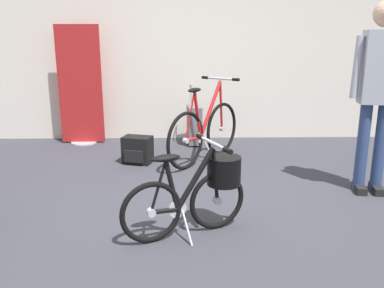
# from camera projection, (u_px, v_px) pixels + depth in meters

# --- Properties ---
(ground_plane) EXTENTS (7.31, 7.31, 0.00)m
(ground_plane) POSITION_uv_depth(u_px,v_px,m) (197.00, 209.00, 3.52)
(ground_plane) COLOR #38383F
(back_wall) EXTENTS (7.31, 0.10, 2.60)m
(back_wall) POSITION_uv_depth(u_px,v_px,m) (191.00, 49.00, 5.76)
(back_wall) COLOR silver
(back_wall) RESTS_ON ground_plane
(floor_banner_stand) EXTENTS (0.60, 0.36, 1.63)m
(floor_banner_stand) POSITION_uv_depth(u_px,v_px,m) (81.00, 92.00, 5.56)
(floor_banner_stand) COLOR #B7B7BC
(floor_banner_stand) RESTS_ON ground_plane
(folding_bike_foreground) EXTENTS (0.94, 0.56, 0.72)m
(folding_bike_foreground) POSITION_uv_depth(u_px,v_px,m) (201.00, 188.00, 3.02)
(folding_bike_foreground) COLOR black
(folding_bike_foreground) RESTS_ON ground_plane
(display_bike_left) EXTENTS (0.90, 1.16, 0.99)m
(display_bike_left) POSITION_uv_depth(u_px,v_px,m) (205.00, 131.00, 4.81)
(display_bike_left) COLOR black
(display_bike_left) RESTS_ON ground_plane
(visitor_near_wall) EXTENTS (0.53, 0.31, 1.78)m
(visitor_near_wall) POSITION_uv_depth(u_px,v_px,m) (379.00, 85.00, 3.70)
(visitor_near_wall) COLOR navy
(visitor_near_wall) RESTS_ON ground_plane
(rolling_suitcase) EXTENTS (0.21, 0.37, 0.83)m
(rolling_suitcase) POSITION_uv_depth(u_px,v_px,m) (194.00, 124.00, 5.61)
(rolling_suitcase) COLOR slate
(rolling_suitcase) RESTS_ON ground_plane
(backpack_on_floor) EXTENTS (0.38, 0.32, 0.32)m
(backpack_on_floor) POSITION_uv_depth(u_px,v_px,m) (137.00, 150.00, 4.79)
(backpack_on_floor) COLOR black
(backpack_on_floor) RESTS_ON ground_plane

